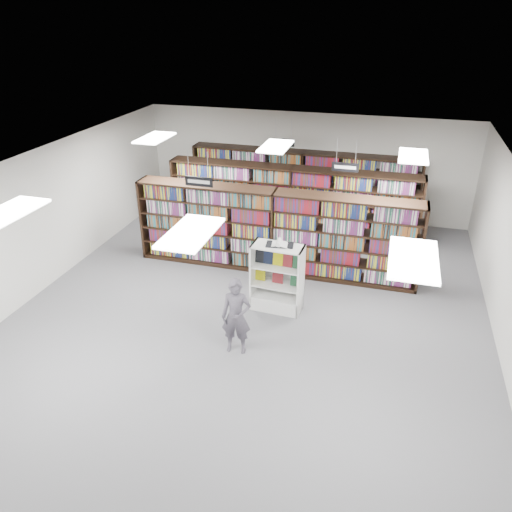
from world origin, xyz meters
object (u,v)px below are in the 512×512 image
(open_book, at_px, (279,244))
(shopper, at_px, (236,317))
(bookshelf_row_near, at_px, (274,232))
(endcap_display, at_px, (277,287))

(open_book, relative_size, shopper, 0.39)
(bookshelf_row_near, height_order, open_book, bookshelf_row_near)
(endcap_display, height_order, shopper, shopper)
(endcap_display, xyz_separation_m, shopper, (-0.39, -1.72, 0.27))
(open_book, bearing_deg, bookshelf_row_near, 99.80)
(bookshelf_row_near, xyz_separation_m, endcap_display, (0.50, -1.70, -0.55))
(open_book, height_order, shopper, open_book)
(endcap_display, distance_m, shopper, 1.79)
(endcap_display, bearing_deg, open_book, 27.13)
(bookshelf_row_near, relative_size, shopper, 4.51)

